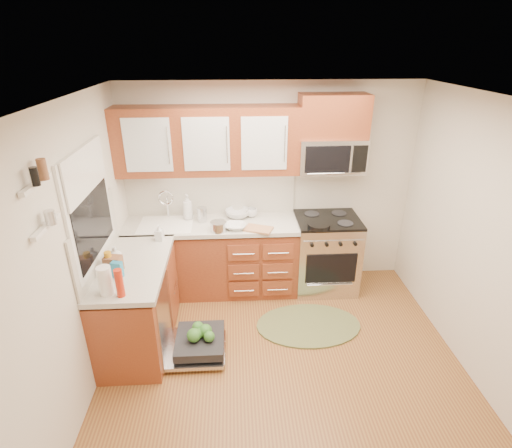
{
  "coord_description": "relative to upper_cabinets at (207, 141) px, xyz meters",
  "views": [
    {
      "loc": [
        -0.44,
        -2.88,
        2.9
      ],
      "look_at": [
        -0.22,
        0.85,
        1.17
      ],
      "focal_mm": 28.0,
      "sensor_mm": 36.0,
      "label": 1
    }
  ],
  "objects": [
    {
      "name": "base_cabinet_left",
      "position": [
        -0.72,
        -1.05,
        -1.45
      ],
      "size": [
        0.6,
        1.25,
        0.85
      ],
      "primitive_type": "cube",
      "color": "maroon",
      "rests_on": "ground"
    },
    {
      "name": "floor",
      "position": [
        0.73,
        -1.57,
        -1.88
      ],
      "size": [
        3.5,
        3.5,
        0.0
      ],
      "primitive_type": "plane",
      "color": "brown",
      "rests_on": "ground"
    },
    {
      "name": "backsplash_back",
      "position": [
        0.0,
        0.16,
        -0.67
      ],
      "size": [
        2.05,
        0.02,
        0.57
      ],
      "primitive_type": "cube",
      "color": "beige",
      "rests_on": "ground"
    },
    {
      "name": "countertop_left",
      "position": [
        -0.71,
        -1.05,
        -0.97
      ],
      "size": [
        0.64,
        1.27,
        0.05
      ],
      "primitive_type": "cube",
      "color": "beige",
      "rests_on": "base_cabinet_left"
    },
    {
      "name": "wooden_box",
      "position": [
        -0.85,
        -1.17,
        -0.87
      ],
      "size": [
        0.17,
        0.14,
        0.15
      ],
      "primitive_type": "cube",
      "rotation": [
        0.0,
        0.0,
        -0.18
      ],
      "color": "brown",
      "rests_on": "countertop_left"
    },
    {
      "name": "wall_left",
      "position": [
        -1.02,
        -1.57,
        -0.62
      ],
      "size": [
        0.04,
        3.5,
        2.5
      ],
      "primitive_type": "cube",
      "color": "beige",
      "rests_on": "ground"
    },
    {
      "name": "paper_towel_roll",
      "position": [
        -0.82,
        -1.53,
        -0.82
      ],
      "size": [
        0.15,
        0.15,
        0.26
      ],
      "primitive_type": "cylinder",
      "rotation": [
        0.0,
        0.0,
        0.29
      ],
      "color": "white",
      "rests_on": "countertop_left"
    },
    {
      "name": "microwave",
      "position": [
        1.41,
        -0.02,
        -0.18
      ],
      "size": [
        0.76,
        0.38,
        0.4
      ],
      "primitive_type": null,
      "color": "silver",
      "rests_on": "ground"
    },
    {
      "name": "soap_bottle_a",
      "position": [
        -0.27,
        -0.0,
        -0.79
      ],
      "size": [
        0.16,
        0.16,
        0.32
      ],
      "primitive_type": "imported",
      "rotation": [
        0.0,
        0.0,
        0.38
      ],
      "color": "#999999",
      "rests_on": "countertop_back"
    },
    {
      "name": "window_blind",
      "position": [
        -0.98,
        -1.07,
        0.0
      ],
      "size": [
        0.02,
        0.96,
        0.4
      ],
      "primitive_type": "cube",
      "color": "white",
      "rests_on": "ground"
    },
    {
      "name": "blue_carton",
      "position": [
        -0.79,
        -1.27,
        -0.87
      ],
      "size": [
        0.11,
        0.08,
        0.15
      ],
      "primitive_type": "cube",
      "rotation": [
        0.0,
        0.0,
        -0.24
      ],
      "color": "teal",
      "rests_on": "countertop_left"
    },
    {
      "name": "red_bottle",
      "position": [
        -0.69,
        -1.57,
        -0.82
      ],
      "size": [
        0.08,
        0.08,
        0.26
      ],
      "primitive_type": "cylinder",
      "rotation": [
        0.0,
        0.0,
        -0.17
      ],
      "color": "red",
      "rests_on": "countertop_left"
    },
    {
      "name": "wall_right",
      "position": [
        2.48,
        -1.57,
        -0.62
      ],
      "size": [
        0.04,
        3.5,
        2.5
      ],
      "primitive_type": "cube",
      "color": "beige",
      "rests_on": "ground"
    },
    {
      "name": "upper_cabinets",
      "position": [
        0.0,
        0.0,
        0.0
      ],
      "size": [
        2.05,
        0.35,
        0.75
      ],
      "primitive_type": null,
      "color": "maroon",
      "rests_on": "ground"
    },
    {
      "name": "ceiling",
      "position": [
        0.73,
        -1.57,
        0.62
      ],
      "size": [
        3.5,
        3.5,
        0.0
      ],
      "primitive_type": "plane",
      "rotation": [
        3.14,
        0.0,
        0.0
      ],
      "color": "white",
      "rests_on": "ground"
    },
    {
      "name": "mustard_bottle",
      "position": [
        -0.9,
        -1.16,
        -0.85
      ],
      "size": [
        0.06,
        0.06,
        0.2
      ],
      "primitive_type": "cylinder",
      "rotation": [
        0.0,
        0.0,
        -0.0
      ],
      "color": "orange",
      "rests_on": "countertop_left"
    },
    {
      "name": "stock_pot",
      "position": [
        0.1,
        -0.35,
        -0.89
      ],
      "size": [
        0.25,
        0.25,
        0.11
      ],
      "primitive_type": "cylinder",
      "rotation": [
        0.0,
        0.0,
        -0.42
      ],
      "color": "silver",
      "rests_on": "countertop_back"
    },
    {
      "name": "bowl_b",
      "position": [
        0.32,
        0.03,
        -0.9
      ],
      "size": [
        0.36,
        0.36,
        0.09
      ],
      "primitive_type": "imported",
      "rotation": [
        0.0,
        0.0,
        -0.24
      ],
      "color": "#999999",
      "rests_on": "countertop_back"
    },
    {
      "name": "base_cabinet_back",
      "position": [
        0.0,
        -0.12,
        -1.45
      ],
      "size": [
        2.05,
        0.6,
        0.85
      ],
      "primitive_type": "cube",
      "color": "maroon",
      "rests_on": "ground"
    },
    {
      "name": "canister",
      "position": [
        -0.1,
        -0.08,
        -0.86
      ],
      "size": [
        0.14,
        0.14,
        0.18
      ],
      "primitive_type": "cylinder",
      "rotation": [
        0.0,
        0.0,
        0.24
      ],
      "color": "silver",
      "rests_on": "countertop_back"
    },
    {
      "name": "rug",
      "position": [
        1.08,
        -0.93,
        -1.86
      ],
      "size": [
        1.18,
        0.78,
        0.02
      ],
      "primitive_type": null,
      "rotation": [
        0.0,
        0.0,
        0.03
      ],
      "color": "#65693C",
      "rests_on": "ground"
    },
    {
      "name": "range",
      "position": [
        1.41,
        -0.15,
        -1.4
      ],
      "size": [
        0.76,
        0.64,
        0.95
      ],
      "primitive_type": null,
      "color": "silver",
      "rests_on": "ground"
    },
    {
      "name": "soap_bottle_b",
      "position": [
        -0.53,
        -0.55,
        -0.86
      ],
      "size": [
        0.09,
        0.09,
        0.18
      ],
      "primitive_type": "imported",
      "rotation": [
        0.0,
        0.0,
        -0.15
      ],
      "color": "#999999",
      "rests_on": "countertop_left"
    },
    {
      "name": "wall_back",
      "position": [
        0.73,
        0.18,
        -0.62
      ],
      "size": [
        3.5,
        0.04,
        2.5
      ],
      "primitive_type": "cube",
      "color": "beige",
      "rests_on": "ground"
    },
    {
      "name": "sink",
      "position": [
        -0.52,
        -0.16,
        -1.07
      ],
      "size": [
        0.62,
        0.5,
        0.26
      ],
      "primitive_type": null,
      "color": "white",
      "rests_on": "ground"
    },
    {
      "name": "soap_bottle_c",
      "position": [
        -0.88,
        -1.0,
        -0.86
      ],
      "size": [
        0.15,
        0.15,
        0.17
      ],
      "primitive_type": "imported",
      "rotation": [
        0.0,
        0.0,
        -0.14
      ],
      "color": "#999999",
      "rests_on": "countertop_left"
    },
    {
      "name": "window",
      "position": [
        -1.01,
        -1.07,
        -0.32
      ],
      "size": [
        0.03,
        1.05,
        1.05
      ],
      "primitive_type": null,
      "color": "white",
      "rests_on": "ground"
    },
    {
      "name": "dishwasher",
      "position": [
        -0.13,
        -1.27,
        -1.77
      ],
      "size": [
        0.7,
        0.6,
        0.2
      ],
      "primitive_type": null,
      "color": "silver",
      "rests_on": "ground"
    },
    {
      "name": "cabinet_over_mw",
      "position": [
        1.41,
        0.0,
        0.26
      ],
      "size": [
        0.76,
        0.35,
        0.47
      ],
      "primitive_type": "cube",
      "color": "maroon",
      "rests_on": "ground"
    },
    {
      "name": "countertop_back",
      "position": [
        0.0,
        -0.14,
        -0.97
      ],
      "size": [
        2.07,
        0.64,
        0.05
      ],
      "primitive_type": "cube",
      "color": "beige",
      "rests_on": "base_cabinet_back"
    },
    {
      "name": "cutting_board",
      "position": [
        0.55,
        -0.35,
        -0.94
      ],
      "size": [
        0.36,
        0.3,
        0.02
      ],
      "primitive_type": "cube",
      "rotation": [
        0.0,
        0.0,
        -0.38
      ],
      "color": "#A2724A",
      "rests_on": "countertop_back"
    },
    {
      "name": "bowl_a",
      "position": [
        0.29,
        -0.31,
        -0.92
      ],
      "size": [
        0.25,
        0.25,
        0.06
      ],
      "primitive_type": "imported",
      "rotation": [
        0.0,
        0.0,
        -0.09
      ],
      "color": "#999999",
      "rests_on": "countertop_back"
    },
    {
      "name": "shelf_lower",
      "position": [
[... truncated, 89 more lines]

